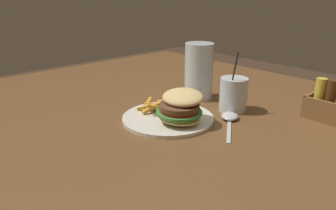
{
  "coord_description": "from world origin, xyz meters",
  "views": [
    {
      "loc": [
        0.68,
        -0.64,
        1.14
      ],
      "look_at": [
        0.04,
        -0.05,
        0.82
      ],
      "focal_mm": 35.0,
      "sensor_mm": 36.0,
      "label": 1
    }
  ],
  "objects_px": {
    "juice_glass": "(233,96)",
    "spoon": "(230,117)",
    "meal_plate_near": "(174,111)",
    "condiment_caddy": "(329,105)",
    "beer_glass": "(199,73)"
  },
  "relations": [
    {
      "from": "spoon",
      "to": "condiment_caddy",
      "type": "relative_size",
      "value": 1.41
    },
    {
      "from": "spoon",
      "to": "juice_glass",
      "type": "bearing_deg",
      "value": -4.73
    },
    {
      "from": "juice_glass",
      "to": "condiment_caddy",
      "type": "bearing_deg",
      "value": 31.74
    },
    {
      "from": "juice_glass",
      "to": "condiment_caddy",
      "type": "height_order",
      "value": "juice_glass"
    },
    {
      "from": "meal_plate_near",
      "to": "condiment_caddy",
      "type": "relative_size",
      "value": 2.12
    },
    {
      "from": "beer_glass",
      "to": "juice_glass",
      "type": "bearing_deg",
      "value": -4.94
    },
    {
      "from": "meal_plate_near",
      "to": "juice_glass",
      "type": "height_order",
      "value": "juice_glass"
    },
    {
      "from": "meal_plate_near",
      "to": "spoon",
      "type": "distance_m",
      "value": 0.16
    },
    {
      "from": "beer_glass",
      "to": "juice_glass",
      "type": "height_order",
      "value": "same"
    },
    {
      "from": "juice_glass",
      "to": "beer_glass",
      "type": "bearing_deg",
      "value": 175.06
    },
    {
      "from": "spoon",
      "to": "condiment_caddy",
      "type": "distance_m",
      "value": 0.28
    },
    {
      "from": "meal_plate_near",
      "to": "spoon",
      "type": "relative_size",
      "value": 1.51
    },
    {
      "from": "meal_plate_near",
      "to": "spoon",
      "type": "height_order",
      "value": "meal_plate_near"
    },
    {
      "from": "beer_glass",
      "to": "spoon",
      "type": "bearing_deg",
      "value": -22.38
    },
    {
      "from": "juice_glass",
      "to": "spoon",
      "type": "height_order",
      "value": "juice_glass"
    }
  ]
}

